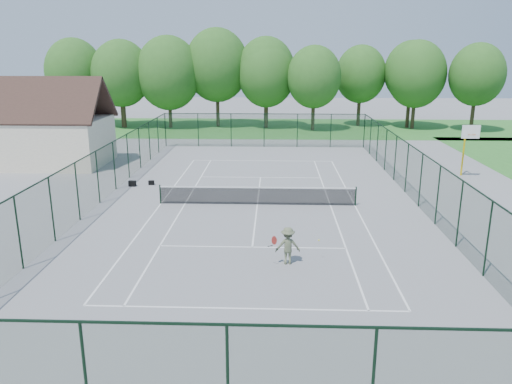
% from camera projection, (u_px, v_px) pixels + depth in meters
% --- Properties ---
extents(ground, '(140.00, 140.00, 0.00)m').
position_uv_depth(ground, '(257.00, 205.00, 28.15)').
color(ground, gray).
rests_on(ground, ground).
extents(grass_far, '(80.00, 16.00, 0.01)m').
position_uv_depth(grass_far, '(266.00, 128.00, 57.02)').
color(grass_far, '#378331').
rests_on(grass_far, ground).
extents(court_lines, '(11.05, 23.85, 0.01)m').
position_uv_depth(court_lines, '(257.00, 205.00, 28.15)').
color(court_lines, white).
rests_on(court_lines, ground).
extents(tennis_net, '(11.08, 0.08, 1.10)m').
position_uv_depth(tennis_net, '(257.00, 195.00, 27.99)').
color(tennis_net, black).
rests_on(tennis_net, ground).
extents(fence_enclosure, '(18.05, 36.05, 3.02)m').
position_uv_depth(fence_enclosure, '(257.00, 178.00, 27.73)').
color(fence_enclosure, '#183821').
rests_on(fence_enclosure, ground).
extents(utility_building, '(8.60, 6.27, 6.63)m').
position_uv_depth(utility_building, '(50.00, 124.00, 37.50)').
color(utility_building, '#F4E7C9').
rests_on(utility_building, ground).
extents(tree_line_far, '(39.40, 6.40, 9.70)m').
position_uv_depth(tree_line_far, '(267.00, 74.00, 55.41)').
color(tree_line_far, '#433320').
rests_on(tree_line_far, ground).
extents(basketball_goal, '(1.20, 1.43, 3.65)m').
position_uv_depth(basketball_goal, '(468.00, 140.00, 33.72)').
color(basketball_goal, gold).
rests_on(basketball_goal, ground).
extents(sports_bag_a, '(0.47, 0.31, 0.36)m').
position_uv_depth(sports_bag_a, '(132.00, 184.00, 31.98)').
color(sports_bag_a, black).
rests_on(sports_bag_a, ground).
extents(sports_bag_b, '(0.37, 0.24, 0.28)m').
position_uv_depth(sports_bag_b, '(151.00, 183.00, 32.34)').
color(sports_bag_b, black).
rests_on(sports_bag_b, ground).
extents(tennis_player, '(2.18, 0.94, 1.55)m').
position_uv_depth(tennis_player, '(288.00, 246.00, 20.09)').
color(tennis_player, '#5E6548').
rests_on(tennis_player, ground).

